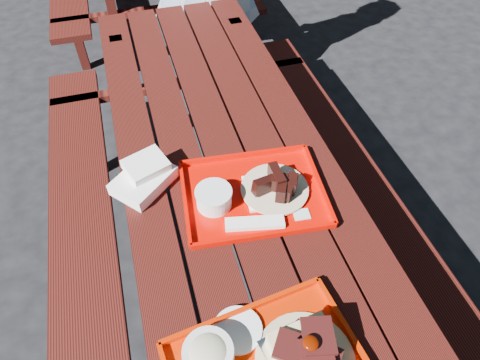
{
  "coord_description": "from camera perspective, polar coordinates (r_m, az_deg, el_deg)",
  "views": [
    {
      "loc": [
        -0.25,
        -1.01,
        1.83
      ],
      "look_at": [
        0.0,
        -0.15,
        0.82
      ],
      "focal_mm": 32.0,
      "sensor_mm": 36.0,
      "label": 1
    }
  ],
  "objects": [
    {
      "name": "picnic_table_near",
      "position": [
        1.65,
        -1.47,
        -2.28
      ],
      "size": [
        1.41,
        2.4,
        0.75
      ],
      "color": "#42120C",
      "rests_on": "ground"
    },
    {
      "name": "white_cloth",
      "position": [
        1.45,
        -12.62,
        0.51
      ],
      "size": [
        0.24,
        0.23,
        0.08
      ],
      "color": "white",
      "rests_on": "picnic_table_near"
    },
    {
      "name": "ground",
      "position": [
        2.11,
        -1.17,
        -11.99
      ],
      "size": [
        60.0,
        60.0,
        0.0
      ],
      "primitive_type": "plane",
      "color": "black",
      "rests_on": "ground"
    },
    {
      "name": "far_tray",
      "position": [
        1.38,
        1.55,
        -1.83
      ],
      "size": [
        0.49,
        0.4,
        0.08
      ],
      "color": "#CE0800",
      "rests_on": "picnic_table_near"
    }
  ]
}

